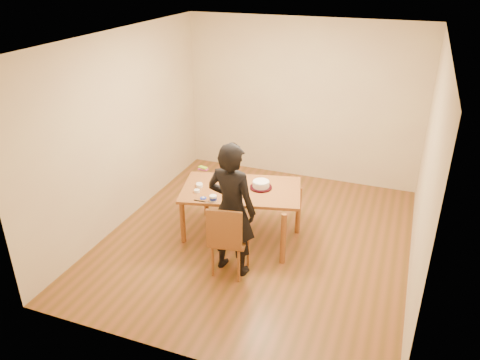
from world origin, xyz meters
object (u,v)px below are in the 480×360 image
(dining_table, at_px, (241,190))
(cake_plate, at_px, (261,187))
(dining_chair, at_px, (230,240))
(person, at_px, (232,210))
(cake, at_px, (261,184))

(dining_table, relative_size, cake_plate, 5.26)
(dining_chair, distance_m, person, 0.40)
(dining_table, bearing_deg, cake, 10.32)
(dining_table, relative_size, cake, 6.93)
(dining_table, xyz_separation_m, cake_plate, (0.24, 0.11, 0.03))
(dining_table, xyz_separation_m, dining_chair, (0.15, -0.78, -0.28))
(cake, distance_m, person, 0.84)
(dining_table, distance_m, person, 0.75)
(cake_plate, distance_m, person, 0.85)
(dining_table, distance_m, cake, 0.27)
(cake_plate, height_order, person, person)
(cake_plate, bearing_deg, cake, 0.00)
(dining_table, distance_m, cake_plate, 0.26)
(dining_chair, xyz_separation_m, cake, (0.09, 0.88, 0.36))
(cake, bearing_deg, dining_chair, -95.71)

